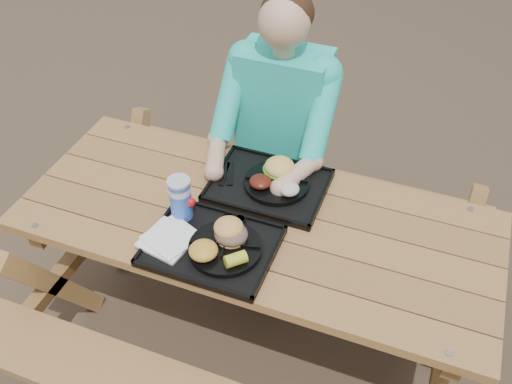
% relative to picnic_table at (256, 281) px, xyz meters
% --- Properties ---
extents(ground, '(60.00, 60.00, 0.00)m').
position_rel_picnic_table_xyz_m(ground, '(0.00, 0.00, -0.38)').
color(ground, '#999999').
rests_on(ground, ground).
extents(picnic_table, '(1.80, 1.49, 0.75)m').
position_rel_picnic_table_xyz_m(picnic_table, '(0.00, 0.00, 0.00)').
color(picnic_table, '#999999').
rests_on(picnic_table, ground).
extents(tray_near, '(0.45, 0.35, 0.02)m').
position_rel_picnic_table_xyz_m(tray_near, '(-0.09, -0.20, 0.39)').
color(tray_near, black).
rests_on(tray_near, picnic_table).
extents(tray_far, '(0.45, 0.35, 0.02)m').
position_rel_picnic_table_xyz_m(tray_far, '(-0.01, 0.17, 0.39)').
color(tray_far, black).
rests_on(tray_far, picnic_table).
extents(plate_near, '(0.26, 0.26, 0.02)m').
position_rel_picnic_table_xyz_m(plate_near, '(-0.04, -0.21, 0.41)').
color(plate_near, black).
rests_on(plate_near, tray_near).
extents(plate_far, '(0.26, 0.26, 0.02)m').
position_rel_picnic_table_xyz_m(plate_far, '(0.02, 0.18, 0.41)').
color(plate_far, black).
rests_on(plate_far, tray_far).
extents(napkin_stack, '(0.20, 0.20, 0.02)m').
position_rel_picnic_table_xyz_m(napkin_stack, '(-0.24, -0.24, 0.40)').
color(napkin_stack, white).
rests_on(napkin_stack, tray_near).
extents(soda_cup, '(0.08, 0.08, 0.16)m').
position_rel_picnic_table_xyz_m(soda_cup, '(-0.25, -0.11, 0.48)').
color(soda_cup, blue).
rests_on(soda_cup, tray_near).
extents(condiment_bbq, '(0.04, 0.04, 0.03)m').
position_rel_picnic_table_xyz_m(condiment_bbq, '(-0.08, -0.08, 0.41)').
color(condiment_bbq, black).
rests_on(condiment_bbq, tray_near).
extents(condiment_mustard, '(0.04, 0.04, 0.03)m').
position_rel_picnic_table_xyz_m(condiment_mustard, '(-0.04, -0.07, 0.41)').
color(condiment_mustard, gold).
rests_on(condiment_mustard, tray_near).
extents(sandwich, '(0.11, 0.11, 0.11)m').
position_rel_picnic_table_xyz_m(sandwich, '(-0.03, -0.17, 0.47)').
color(sandwich, '#EEA354').
rests_on(sandwich, plate_near).
extents(mac_cheese, '(0.10, 0.10, 0.05)m').
position_rel_picnic_table_xyz_m(mac_cheese, '(-0.09, -0.27, 0.44)').
color(mac_cheese, gold).
rests_on(mac_cheese, plate_near).
extents(corn_cob, '(0.11, 0.11, 0.04)m').
position_rel_picnic_table_xyz_m(corn_cob, '(0.03, -0.27, 0.44)').
color(corn_cob, yellow).
rests_on(corn_cob, plate_near).
extents(cutlery_far, '(0.08, 0.14, 0.01)m').
position_rel_picnic_table_xyz_m(cutlery_far, '(-0.18, 0.18, 0.40)').
color(cutlery_far, black).
rests_on(cutlery_far, tray_far).
extents(burger, '(0.12, 0.12, 0.11)m').
position_rel_picnic_table_xyz_m(burger, '(0.01, 0.23, 0.47)').
color(burger, '#F6C357').
rests_on(burger, plate_far).
extents(baked_beans, '(0.09, 0.09, 0.04)m').
position_rel_picnic_table_xyz_m(baked_beans, '(-0.03, 0.14, 0.43)').
color(baked_beans, '#541B10').
rests_on(baked_beans, plate_far).
extents(potato_salad, '(0.08, 0.08, 0.04)m').
position_rel_picnic_table_xyz_m(potato_salad, '(0.08, 0.13, 0.44)').
color(potato_salad, beige).
rests_on(potato_salad, plate_far).
extents(diner, '(0.48, 0.84, 1.28)m').
position_rel_picnic_table_xyz_m(diner, '(-0.09, 0.56, 0.27)').
color(diner, '#19A0B4').
rests_on(diner, ground).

